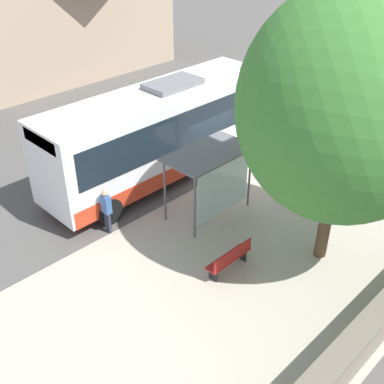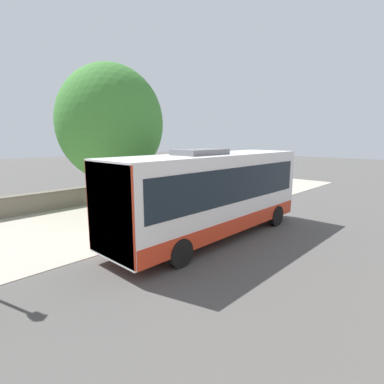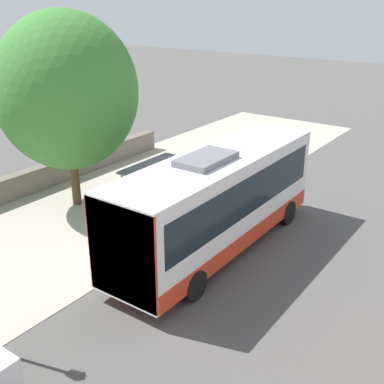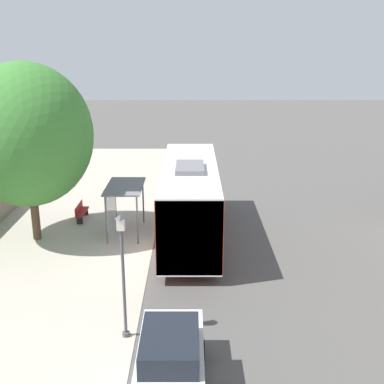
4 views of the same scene
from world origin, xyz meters
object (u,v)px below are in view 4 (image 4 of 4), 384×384
at_px(shade_tree, 27,135).
at_px(pedestrian, 162,194).
at_px(bus, 190,199).
at_px(parked_car_behind_bus, 171,363).
at_px(bench, 81,211).
at_px(street_lamp_near, 123,266).
at_px(bus_shelter, 122,194).

bearing_deg(shade_tree, pedestrian, 34.88).
relative_size(bus, parked_car_behind_bus, 2.37).
height_order(bus, shade_tree, shade_tree).
distance_m(pedestrian, parked_car_behind_bus, 14.78).
xyz_separation_m(bench, street_lamp_near, (3.79, -10.72, 2.02)).
distance_m(bus, bench, 6.51).
height_order(pedestrian, shade_tree, shade_tree).
xyz_separation_m(bus, bench, (-5.84, 2.46, -1.50)).
relative_size(bus, bench, 6.01).
bearing_deg(pedestrian, bench, -161.46).
bearing_deg(street_lamp_near, shade_tree, 123.50).
relative_size(pedestrian, bench, 1.01).
bearing_deg(shade_tree, street_lamp_near, -56.50).
bearing_deg(parked_car_behind_bus, street_lamp_near, 121.13).
height_order(bus, bench, bus).
relative_size(bus_shelter, street_lamp_near, 0.74).
bearing_deg(shade_tree, parked_car_behind_bus, -57.06).
xyz_separation_m(bus, shade_tree, (-7.40, -0.17, 3.11)).
distance_m(shade_tree, parked_car_behind_bus, 13.40).
height_order(street_lamp_near, parked_car_behind_bus, street_lamp_near).
bearing_deg(pedestrian, parked_car_behind_bus, -85.66).
bearing_deg(bus_shelter, bench, 143.57).
bearing_deg(parked_car_behind_bus, bus_shelter, 103.99).
distance_m(bench, shade_tree, 5.53).
height_order(pedestrian, parked_car_behind_bus, parked_car_behind_bus).
bearing_deg(bench, pedestrian, 18.54).
distance_m(bus_shelter, pedestrian, 3.85).
bearing_deg(street_lamp_near, bus, 76.12).
height_order(bench, shade_tree, shade_tree).
bearing_deg(bus, bench, 157.16).
bearing_deg(shade_tree, bench, 59.17).
height_order(bus_shelter, shade_tree, shade_tree).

